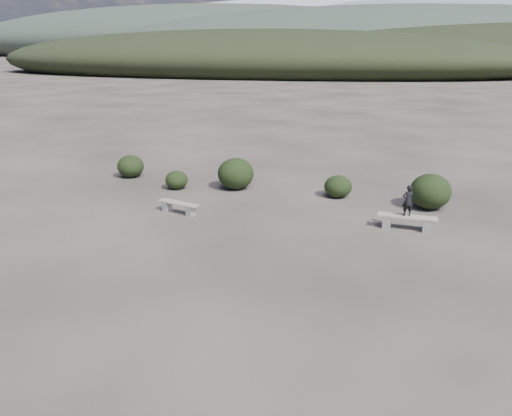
# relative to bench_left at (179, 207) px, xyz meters

# --- Properties ---
(ground) EXTENTS (1200.00, 1200.00, 0.00)m
(ground) POSITION_rel_bench_left_xyz_m (3.48, -5.41, -0.25)
(ground) COLOR #2D2723
(ground) RESTS_ON ground
(bench_left) EXTENTS (1.68, 0.79, 0.41)m
(bench_left) POSITION_rel_bench_left_xyz_m (0.00, 0.00, 0.00)
(bench_left) COLOR gray
(bench_left) RESTS_ON ground
(bench_right) EXTENTS (1.94, 0.50, 0.48)m
(bench_right) POSITION_rel_bench_left_xyz_m (7.95, 0.39, 0.04)
(bench_right) COLOR gray
(bench_right) RESTS_ON ground
(seated_person) EXTENTS (0.45, 0.39, 1.04)m
(seated_person) POSITION_rel_bench_left_xyz_m (7.91, 0.39, 0.75)
(seated_person) COLOR black
(seated_person) RESTS_ON bench_right
(shrub_a) EXTENTS (0.95, 0.95, 0.77)m
(shrub_a) POSITION_rel_bench_left_xyz_m (-1.37, 2.97, 0.14)
(shrub_a) COLOR black
(shrub_a) RESTS_ON ground
(shrub_b) EXTENTS (1.53, 1.53, 1.31)m
(shrub_b) POSITION_rel_bench_left_xyz_m (1.05, 3.64, 0.40)
(shrub_b) COLOR black
(shrub_b) RESTS_ON ground
(shrub_c) EXTENTS (1.10, 1.10, 0.88)m
(shrub_c) POSITION_rel_bench_left_xyz_m (5.35, 3.52, 0.19)
(shrub_c) COLOR black
(shrub_c) RESTS_ON ground
(shrub_d) EXTENTS (1.50, 1.50, 1.31)m
(shrub_d) POSITION_rel_bench_left_xyz_m (8.80, 2.93, 0.40)
(shrub_d) COLOR black
(shrub_d) RESTS_ON ground
(shrub_f) EXTENTS (1.20, 1.20, 1.02)m
(shrub_f) POSITION_rel_bench_left_xyz_m (-4.20, 4.26, 0.26)
(shrub_f) COLOR black
(shrub_f) RESTS_ON ground
(mountain_ridges) EXTENTS (500.00, 400.00, 56.00)m
(mountain_ridges) POSITION_rel_bench_left_xyz_m (-4.00, 333.65, 10.59)
(mountain_ridges) COLOR black
(mountain_ridges) RESTS_ON ground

